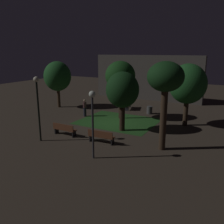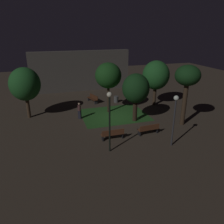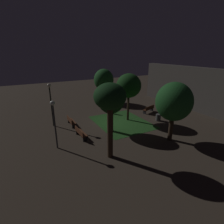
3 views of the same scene
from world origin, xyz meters
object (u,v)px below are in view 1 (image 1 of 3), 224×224
at_px(bench_front_right, 64,129).
at_px(tree_back_left, 120,76).
at_px(tree_left_canopy, 165,80).
at_px(lamp_post_path_center, 38,98).
at_px(tree_lawn_side, 188,84).
at_px(trash_bin, 149,110).
at_px(bench_lawn_edge, 101,136).
at_px(bench_near_trees, 129,104).
at_px(pedestrian, 85,107).
at_px(tree_right_canopy, 58,76).
at_px(lamp_post_near_wall, 93,112).
at_px(tree_tall_center, 122,90).

xyz_separation_m(bench_front_right, tree_back_left, (1.43, 6.02, 3.34)).
height_order(tree_left_canopy, lamp_post_path_center, tree_left_canopy).
relative_size(tree_lawn_side, trash_bin, 6.71).
height_order(bench_lawn_edge, trash_bin, bench_lawn_edge).
height_order(bench_near_trees, trash_bin, bench_near_trees).
height_order(bench_near_trees, tree_back_left, tree_back_left).
xyz_separation_m(bench_front_right, pedestrian, (-1.75, 5.05, 0.37)).
bearing_deg(bench_lawn_edge, tree_right_canopy, 144.26).
relative_size(tree_left_canopy, lamp_post_near_wall, 1.39).
distance_m(tree_lawn_side, pedestrian, 9.32).
height_order(bench_lawn_edge, bench_near_trees, same).
relative_size(tree_right_canopy, pedestrian, 3.05).
distance_m(bench_front_right, pedestrian, 5.36).
bearing_deg(pedestrian, trash_bin, 37.39).
distance_m(bench_near_trees, tree_right_canopy, 8.09).
xyz_separation_m(tree_right_canopy, lamp_post_path_center, (5.71, -8.47, -0.34)).
bearing_deg(lamp_post_path_center, lamp_post_near_wall, -7.04).
relative_size(tree_back_left, tree_left_canopy, 0.95).
distance_m(tree_right_canopy, trash_bin, 10.28).
distance_m(tree_tall_center, tree_back_left, 3.52).
distance_m(tree_tall_center, trash_bin, 6.43).
xyz_separation_m(bench_lawn_edge, tree_tall_center, (0.05, 3.02, 2.62)).
height_order(bench_near_trees, tree_tall_center, tree_tall_center).
height_order(bench_front_right, lamp_post_near_wall, lamp_post_near_wall).
relative_size(bench_near_trees, tree_tall_center, 0.41).
bearing_deg(lamp_post_near_wall, tree_tall_center, 98.45).
relative_size(bench_front_right, tree_back_left, 0.35).
bearing_deg(tree_left_canopy, bench_front_right, -172.21).
height_order(tree_right_canopy, lamp_post_near_wall, tree_right_canopy).
bearing_deg(trash_bin, bench_front_right, -109.95).
bearing_deg(tree_back_left, tree_left_canopy, -42.66).
relative_size(bench_front_right, pedestrian, 1.12).
xyz_separation_m(tree_lawn_side, tree_left_canopy, (-0.14, -5.73, 0.92)).
height_order(tree_back_left, pedestrian, tree_back_left).
distance_m(bench_front_right, lamp_post_path_center, 3.06).
xyz_separation_m(lamp_post_near_wall, pedestrian, (-5.66, 7.24, -1.84)).
xyz_separation_m(tree_tall_center, lamp_post_path_center, (-3.87, -4.64, -0.13)).
xyz_separation_m(bench_near_trees, tree_left_canopy, (6.34, -8.73, 3.83)).
distance_m(tree_right_canopy, tree_left_canopy, 14.65).
relative_size(bench_near_trees, trash_bin, 2.49).
bearing_deg(tree_back_left, pedestrian, -163.18).
distance_m(bench_near_trees, trash_bin, 2.75).
bearing_deg(tree_lawn_side, tree_back_left, -173.29).
bearing_deg(tree_tall_center, lamp_post_near_wall, -81.55).
xyz_separation_m(bench_front_right, trash_bin, (3.21, 8.85, -0.11)).
xyz_separation_m(tree_back_left, lamp_post_path_center, (-2.16, -7.63, -0.84)).
bearing_deg(bench_lawn_edge, tree_back_left, 105.43).
xyz_separation_m(bench_near_trees, lamp_post_path_center, (-1.32, -11.29, 2.50)).
height_order(tree_left_canopy, lamp_post_near_wall, tree_left_canopy).
bearing_deg(lamp_post_near_wall, pedestrian, 128.02).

